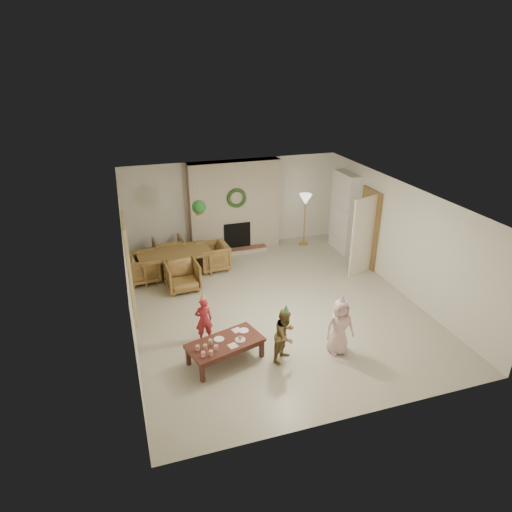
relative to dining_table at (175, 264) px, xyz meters
name	(u,v)px	position (x,y,z in m)	size (l,w,h in m)	color
floor	(274,304)	(1.87, -2.10, -0.31)	(7.00, 7.00, 0.00)	#B7B29E
ceiling	(277,196)	(1.87, -2.10, 2.19)	(7.00, 7.00, 0.00)	white
wall_back	(233,204)	(1.87, 1.40, 0.94)	(7.00, 7.00, 0.00)	silver
wall_front	(360,350)	(1.87, -5.60, 0.94)	(7.00, 7.00, 0.00)	silver
wall_left	(128,272)	(-1.13, -2.10, 0.94)	(7.00, 7.00, 0.00)	silver
wall_right	(399,237)	(4.87, -2.10, 0.94)	(7.00, 7.00, 0.00)	silver
fireplace_mass	(235,206)	(1.87, 1.20, 0.94)	(2.50, 0.40, 2.50)	#562416
fireplace_hearth	(239,251)	(1.87, 0.85, -0.25)	(1.60, 0.30, 0.12)	maroon
fireplace_firebox	(237,236)	(1.87, 1.02, 0.14)	(0.75, 0.12, 0.75)	black
fireplace_wreath	(237,198)	(1.87, 0.97, 1.24)	(0.54, 0.54, 0.10)	#1F4018
floor_lamp_base	(303,243)	(3.85, 0.90, -0.30)	(0.28, 0.28, 0.03)	gold
floor_lamp_post	(304,221)	(3.85, 0.90, 0.39)	(0.03, 0.03, 1.35)	gold
floor_lamp_shade	(306,199)	(3.85, 0.90, 1.04)	(0.36, 0.36, 0.30)	beige
bookshelf_carcass	(344,213)	(4.71, 0.20, 0.79)	(0.30, 1.00, 2.20)	white
bookshelf_shelf_a	(342,235)	(4.69, 0.20, 0.14)	(0.30, 0.92, 0.03)	white
bookshelf_shelf_b	(343,221)	(4.69, 0.20, 0.54)	(0.30, 0.92, 0.03)	white
bookshelf_shelf_c	(344,207)	(4.69, 0.20, 0.94)	(0.30, 0.92, 0.03)	white
bookshelf_shelf_d	(345,193)	(4.69, 0.20, 1.34)	(0.30, 0.92, 0.03)	white
books_row_lower	(344,232)	(4.67, 0.05, 0.28)	(0.20, 0.40, 0.24)	#B84522
books_row_mid	(342,216)	(4.67, 0.25, 0.68)	(0.20, 0.44, 0.24)	#21527B
books_row_upper	(345,204)	(4.67, 0.10, 1.07)	(0.20, 0.36, 0.22)	#AE8D25
door_frame	(369,229)	(4.83, -0.90, 0.71)	(0.05, 0.86, 2.04)	brown
door_leaf	(363,236)	(4.45, -1.28, 0.69)	(0.05, 0.80, 2.00)	beige
curtain_panel	(129,268)	(-1.09, -1.90, 0.94)	(0.06, 1.20, 2.00)	beige
dining_table	(175,264)	(0.00, 0.00, 0.00)	(1.77, 0.99, 0.62)	brown
dining_chair_near	(183,276)	(0.06, -0.78, 0.03)	(0.73, 0.76, 0.69)	brown
dining_chair_far	(169,251)	(-0.06, 0.78, 0.03)	(0.73, 0.76, 0.69)	brown
dining_chair_left	(143,268)	(-0.78, -0.06, 0.03)	(0.73, 0.76, 0.69)	brown
dining_chair_right	(213,257)	(0.97, 0.08, 0.03)	(0.73, 0.76, 0.69)	brown
hanging_plant_cord	(198,197)	(0.57, -0.60, 1.84)	(0.01, 0.01, 0.70)	tan
hanging_plant_pot	(199,212)	(0.57, -0.60, 1.49)	(0.16, 0.16, 0.12)	#A15B34
hanging_plant_foliage	(199,207)	(0.57, -0.60, 1.61)	(0.32, 0.32, 0.32)	#16431A
coffee_table_top	(225,343)	(0.37, -3.68, 0.07)	(1.33, 0.67, 0.06)	#4D2319
coffee_table_apron	(225,346)	(0.37, -3.68, 0.00)	(1.23, 0.56, 0.08)	#4D2319
coffee_leg_fl	(202,373)	(-0.14, -4.11, -0.14)	(0.07, 0.07, 0.35)	#4D2319
coffee_leg_fr	(262,349)	(1.02, -3.77, -0.14)	(0.07, 0.07, 0.35)	#4D2319
coffee_leg_bl	(188,356)	(-0.29, -3.59, -0.14)	(0.07, 0.07, 0.35)	#4D2319
coffee_leg_br	(245,334)	(0.87, -3.25, -0.14)	(0.07, 0.07, 0.35)	#4D2319
cup_a	(203,354)	(-0.08, -3.97, 0.14)	(0.07, 0.07, 0.09)	silver
cup_b	(198,348)	(-0.14, -3.77, 0.14)	(0.07, 0.07, 0.09)	silver
cup_c	(211,353)	(0.05, -3.98, 0.14)	(0.07, 0.07, 0.09)	silver
cup_d	(205,347)	(-0.01, -3.79, 0.14)	(0.07, 0.07, 0.09)	silver
cup_e	(216,348)	(0.17, -3.86, 0.14)	(0.07, 0.07, 0.09)	silver
cup_f	(210,342)	(0.11, -3.67, 0.14)	(0.07, 0.07, 0.09)	silver
plate_a	(219,339)	(0.28, -3.57, 0.10)	(0.18, 0.18, 0.01)	white
plate_b	(240,340)	(0.64, -3.70, 0.10)	(0.18, 0.18, 0.01)	white
plate_c	(244,330)	(0.78, -3.45, 0.10)	(0.18, 0.18, 0.01)	white
food_scoop	(240,338)	(0.64, -3.70, 0.14)	(0.07, 0.07, 0.07)	tan
napkin_left	(233,346)	(0.47, -3.84, 0.10)	(0.15, 0.15, 0.01)	beige
napkin_right	(237,330)	(0.66, -3.40, 0.10)	(0.15, 0.15, 0.01)	beige
child_red	(204,320)	(0.13, -2.96, 0.15)	(0.34, 0.22, 0.93)	#A8242B
party_hat_red	(202,297)	(0.13, -2.96, 0.66)	(0.13, 0.13, 0.18)	gold
child_plaid	(285,335)	(1.40, -3.95, 0.21)	(0.50, 0.39, 1.03)	#9B4C2A
party_hat_plaid	(286,308)	(1.40, -3.95, 0.76)	(0.12, 0.12, 0.17)	#4DB55B
child_pink	(340,327)	(2.42, -4.04, 0.23)	(0.53, 0.35, 1.09)	beige
party_hat_pink	(342,299)	(2.42, -4.04, 0.82)	(0.14, 0.14, 0.20)	#BBBCC3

